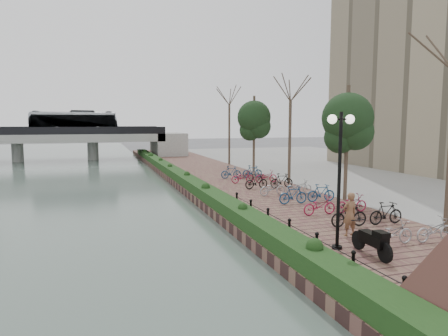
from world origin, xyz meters
name	(u,v)px	position (x,y,z in m)	size (l,w,h in m)	color
ground	(293,286)	(0.00, 0.00, 0.00)	(220.00, 220.00, 0.00)	#59595B
promenade	(231,185)	(4.00, 17.50, 0.25)	(8.00, 75.00, 0.50)	brown
inland_pavement	(405,177)	(20.00, 17.50, 0.25)	(24.00, 75.00, 0.50)	gray
hedge	(180,176)	(0.60, 20.00, 0.80)	(1.10, 56.00, 0.60)	#153312
chain_fence	(302,237)	(1.40, 2.00, 0.85)	(0.10, 14.10, 0.70)	black
lamppost	(340,151)	(2.45, 1.39, 3.96)	(1.02, 0.32, 4.79)	black
motorcycle	(371,240)	(3.09, 0.38, 1.04)	(0.54, 1.74, 1.09)	black
pedestrian	(350,214)	(3.82, 2.64, 1.36)	(0.63, 0.41, 1.72)	brown
bicycle_parking	(297,191)	(5.50, 10.04, 0.97)	(2.40, 19.89, 1.00)	#9D9DA1
street_trees	(313,142)	(8.00, 12.68, 3.69)	(3.20, 37.12, 6.80)	#3E3125
bridge	(29,135)	(-13.58, 45.00, 3.37)	(36.00, 10.77, 6.50)	gray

